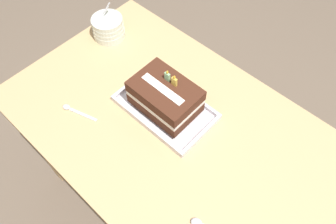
{
  "coord_description": "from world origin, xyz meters",
  "views": [
    {
      "loc": [
        0.38,
        -0.42,
        1.68
      ],
      "look_at": [
        -0.03,
        0.02,
        0.77
      ],
      "focal_mm": 34.64,
      "sensor_mm": 36.0,
      "label": 1
    }
  ],
  "objects_px": {
    "foil_tray": "(165,108)",
    "bowl_stack": "(108,27)",
    "serving_spoon_by_bowls": "(72,110)",
    "serving_spoon_near_tray": "(201,224)",
    "birthday_cake": "(165,97)"
  },
  "relations": [
    {
      "from": "birthday_cake",
      "to": "bowl_stack",
      "type": "relative_size",
      "value": 1.54
    },
    {
      "from": "foil_tray",
      "to": "serving_spoon_by_bowls",
      "type": "height_order",
      "value": "foil_tray"
    },
    {
      "from": "birthday_cake",
      "to": "serving_spoon_near_tray",
      "type": "distance_m",
      "value": 0.41
    },
    {
      "from": "birthday_cake",
      "to": "serving_spoon_by_bowls",
      "type": "distance_m",
      "value": 0.33
    },
    {
      "from": "foil_tray",
      "to": "serving_spoon_by_bowls",
      "type": "bearing_deg",
      "value": -136.48
    },
    {
      "from": "birthday_cake",
      "to": "bowl_stack",
      "type": "bearing_deg",
      "value": 164.98
    },
    {
      "from": "foil_tray",
      "to": "serving_spoon_by_bowls",
      "type": "distance_m",
      "value": 0.33
    },
    {
      "from": "serving_spoon_near_tray",
      "to": "bowl_stack",
      "type": "bearing_deg",
      "value": 156.49
    },
    {
      "from": "serving_spoon_by_bowls",
      "to": "foil_tray",
      "type": "bearing_deg",
      "value": 43.52
    },
    {
      "from": "foil_tray",
      "to": "birthday_cake",
      "type": "xyz_separation_m",
      "value": [
        0.0,
        0.0,
        0.07
      ]
    },
    {
      "from": "bowl_stack",
      "to": "serving_spoon_near_tray",
      "type": "distance_m",
      "value": 0.83
    },
    {
      "from": "birthday_cake",
      "to": "serving_spoon_by_bowls",
      "type": "bearing_deg",
      "value": -136.48
    },
    {
      "from": "birthday_cake",
      "to": "serving_spoon_by_bowls",
      "type": "relative_size",
      "value": 1.6
    },
    {
      "from": "foil_tray",
      "to": "bowl_stack",
      "type": "relative_size",
      "value": 2.36
    },
    {
      "from": "bowl_stack",
      "to": "serving_spoon_by_bowls",
      "type": "xyz_separation_m",
      "value": [
        0.18,
        -0.34,
        -0.04
      ]
    }
  ]
}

